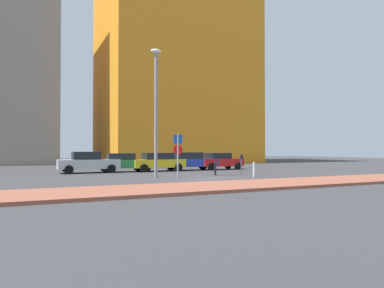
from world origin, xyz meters
name	(u,v)px	position (x,y,z in m)	size (l,w,h in m)	color
ground_plane	(203,178)	(0.00, 0.00, 0.00)	(120.00, 120.00, 0.00)	#38383A
sidewalk_brick	(256,185)	(0.00, -5.60, 0.07)	(40.00, 3.74, 0.14)	#93513D
parked_car_silver	(88,162)	(-5.82, 7.75, 0.80)	(4.47, 2.02, 1.60)	#B7BABF
parked_car_green	(124,162)	(-3.03, 7.81, 0.76)	(4.58, 2.16, 1.47)	#237238
parked_car_yellow	(158,162)	(-0.33, 7.53, 0.79)	(4.27, 1.97, 1.50)	gold
parked_car_blue	(191,161)	(2.71, 7.74, 0.80)	(4.53, 2.27, 1.53)	#1E389E
parked_car_red	(220,161)	(5.45, 7.55, 0.76)	(4.01, 1.98, 1.47)	red
parking_sign_post	(178,151)	(-1.73, -0.05, 1.69)	(0.60, 0.10, 2.69)	gray
parking_meter	(241,162)	(3.47, 1.00, 0.91)	(0.18, 0.14, 1.41)	#4C4C51
street_lamp	(156,103)	(-2.63, 1.41, 4.71)	(0.70, 0.36, 8.14)	gray
traffic_bollard_near	(215,168)	(1.75, 1.60, 0.49)	(0.15, 0.15, 0.98)	black
traffic_bollard_mid	(254,170)	(3.21, -0.89, 0.47)	(0.17, 0.17, 0.94)	#B7B7BC
building_colorful_midrise	(173,65)	(8.98, 27.41, 14.09)	(19.92, 17.05, 28.18)	orange
building_under_construction	(4,67)	(-12.89, 30.32, 12.18)	(12.57, 12.87, 24.36)	gray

